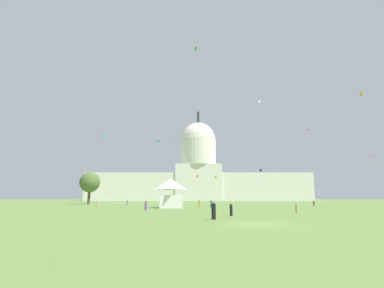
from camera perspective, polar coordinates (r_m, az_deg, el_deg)
name	(u,v)px	position (r m, az deg, el deg)	size (l,w,h in m)	color
ground_plane	(257,224)	(26.85, 11.81, -14.22)	(800.00, 800.00, 0.00)	olive
capitol_building	(198,175)	(210.68, 1.12, -5.81)	(148.46, 23.96, 61.37)	silver
event_tent	(170,193)	(66.55, -4.06, -8.95)	(5.61, 7.07, 6.17)	white
tree_west_mid	(89,182)	(109.19, -18.36, -6.71)	(9.54, 9.60, 10.54)	brown
person_grey_mid_center	(127,203)	(87.73, -11.89, -10.53)	(0.59, 0.59, 1.66)	gray
person_teal_front_center	(211,204)	(68.73, 3.51, -10.94)	(0.42, 0.42, 1.72)	#1E757A
person_black_back_center	(213,211)	(31.54, 3.94, -12.25)	(0.60, 0.60, 1.76)	black
person_maroon_edge_west	(313,203)	(87.49, 21.43, -10.14)	(0.46, 0.46, 1.45)	maroon
person_purple_back_right	(145,206)	(54.82, -8.58, -11.17)	(0.46, 0.46, 1.65)	#703D93
person_tan_edge_east	(97,204)	(73.88, -17.02, -10.52)	(0.62, 0.62, 1.58)	tan
person_black_mid_right	(231,210)	(37.93, 7.14, -11.92)	(0.45, 0.45, 1.52)	black
person_orange_lawn_far_right	(199,204)	(73.46, 1.26, -10.91)	(0.54, 0.54, 1.65)	orange
person_tan_near_tent	(296,208)	(46.90, 18.63, -11.12)	(0.52, 0.52, 1.49)	tan
kite_orange_low	(197,176)	(173.98, 0.93, -5.88)	(0.97, 0.65, 1.31)	orange
kite_gold_mid	(361,94)	(77.83, 28.63, 8.10)	(0.51, 0.68, 1.05)	gold
kite_white_high	(259,102)	(189.70, 12.22, 7.58)	(1.25, 0.90, 3.28)	white
kite_yellow_high	(98,76)	(110.21, -16.93, 11.91)	(0.48, 0.71, 2.93)	yellow
kite_cyan_mid	(103,136)	(118.70, -16.02, 1.43)	(0.75, 0.70, 0.83)	#33BCDB
kite_black_low	(260,170)	(104.74, 12.45, -4.75)	(0.89, 0.88, 0.88)	black
kite_magenta_mid	(171,140)	(131.66, -3.89, 0.80)	(1.41, 1.89, 0.37)	#D1339E
kite_lime_low	(216,177)	(160.74, 4.36, -6.10)	(1.20, 1.23, 1.11)	#8CD133
kite_turquoise_mid	(158,141)	(146.18, -6.24, 0.49)	(1.06, 1.07, 0.93)	teal
kite_pink_low	(373,157)	(87.94, 30.31, -2.11)	(1.64, 1.27, 2.35)	pink
kite_green_high	(196,50)	(93.57, 0.66, 16.92)	(0.69, 0.59, 3.97)	green
kite_red_mid	(309,130)	(110.44, 20.71, 2.34)	(1.42, 1.51, 0.30)	red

